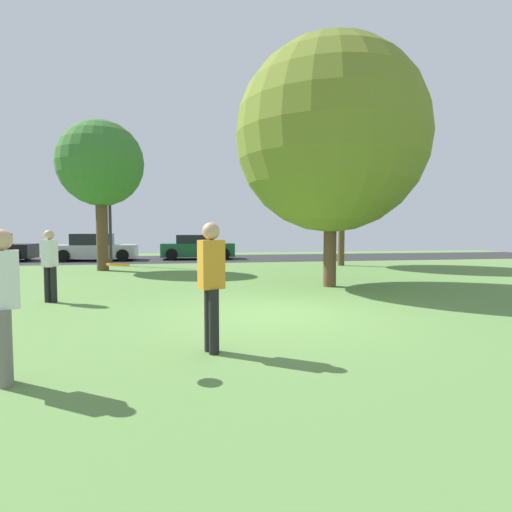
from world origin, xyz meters
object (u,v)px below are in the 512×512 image
Objects in this scene: person_thrower at (3,300)px; person_catcher at (211,280)px; birch_tree_lone at (342,152)px; frisbee_disc at (118,265)px; parked_car_silver at (96,248)px; oak_tree_right at (101,164)px; person_bystander at (50,263)px; street_lamp_post at (110,217)px; maple_tree_near at (331,137)px; parked_car_green at (197,248)px.

person_catcher is (2.29, 0.80, 0.06)m from person_thrower.
person_catcher is (-6.97, -12.79, -4.24)m from birch_tree_lone.
frisbee_disc is 0.09× the size of parked_car_silver.
oak_tree_right is 3.41× the size of person_catcher.
birch_tree_lone is 16.99m from person_thrower.
person_catcher is 4.95× the size of frisbee_disc.
person_bystander reaches higher than parked_car_silver.
person_catcher is 1.07× the size of person_bystander.
person_bystander is 4.65× the size of frisbee_disc.
street_lamp_post is at bearing 169.98° from birch_tree_lone.
person_bystander is at bearing -88.53° from oak_tree_right.
birch_tree_lone is 15.17m from person_catcher.
maple_tree_near is at bearing 28.53° from person_thrower.
street_lamp_post is (-2.49, 15.07, 0.99)m from frisbee_disc.
frisbee_disc is at bearing -121.63° from birch_tree_lone.
birch_tree_lone reaches higher than person_bystander.
parked_car_green is at bearing 62.58° from person_thrower.
person_catcher is 5.72m from person_bystander.
maple_tree_near is 1.18× the size of oak_tree_right.
birch_tree_lone reaches higher than oak_tree_right.
birch_tree_lone reaches higher than parked_car_green.
person_thrower is 19.27m from parked_car_green.
maple_tree_near is at bearing -53.67° from parked_car_silver.
birch_tree_lone is at bearing 36.55° from person_thrower.
person_bystander is (-1.10, 5.40, -0.01)m from person_thrower.
oak_tree_right is at bearing -92.91° from person_catcher.
oak_tree_right is at bearing 20.79° from person_bystander.
oak_tree_right reaches higher than parked_car_silver.
person_bystander is at bearing -169.05° from maple_tree_near.
person_catcher is at bearing -124.40° from person_bystander.
person_thrower is 2.42m from person_catcher.
parked_car_silver is at bearing 103.39° from oak_tree_right.
street_lamp_post reaches higher than person_bystander.
birch_tree_lone is 1.85× the size of parked_car_green.
maple_tree_near is 4.23× the size of person_thrower.
person_catcher is at bearing -0.00° from person_thrower.
frisbee_disc is at bearing -94.99° from parked_car_green.
maple_tree_near is 8.20m from person_bystander.
person_thrower reaches higher than frisbee_disc.
birch_tree_lone is at bearing -40.18° from parked_car_green.
frisbee_disc is (-8.13, -13.19, -3.98)m from birch_tree_lone.
maple_tree_near is 9.76m from oak_tree_right.
parked_car_silver is at bearing -178.18° from parked_car_green.
person_thrower is at bearing -160.83° from frisbee_disc.
oak_tree_right is at bearing 100.84° from frisbee_disc.
maple_tree_near is at bearing -114.31° from birch_tree_lone.
birch_tree_lone is 4.24× the size of person_catcher.
parked_car_green is (2.77, 19.07, -0.30)m from person_thrower.
maple_tree_near is (-3.06, -6.77, -0.86)m from birch_tree_lone.
parked_car_silver is at bearing -93.82° from person_catcher.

